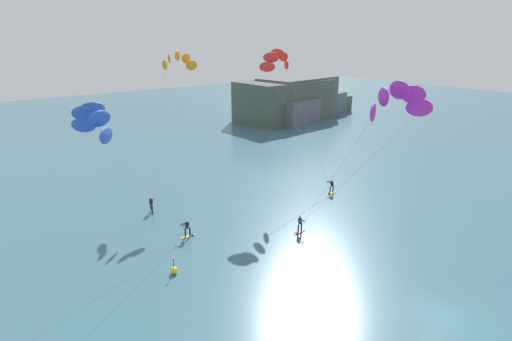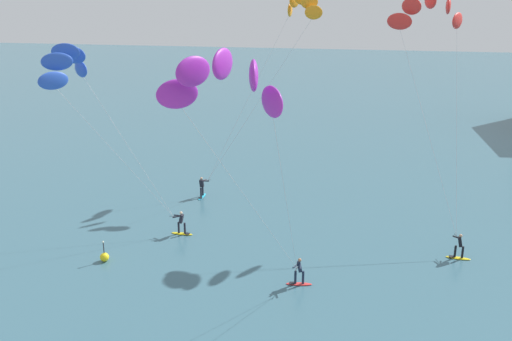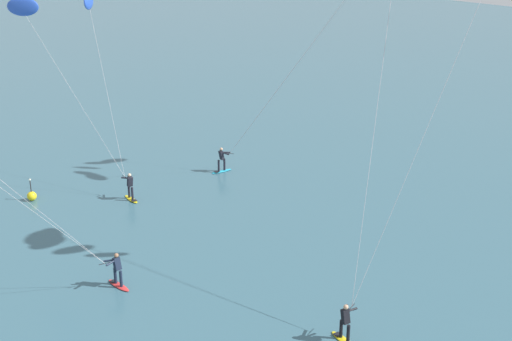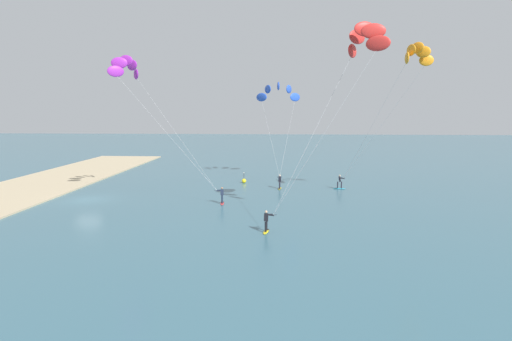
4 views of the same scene
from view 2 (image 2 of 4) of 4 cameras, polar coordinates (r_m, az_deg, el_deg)
The scene contains 5 objects.
kitesurfer_nearshore at distance 42.53m, azimuth 16.41°, elevation 13.68°, with size 5.80×9.05×15.80m.
kitesurfer_mid_water at distance 40.08m, azimuth -17.30°, elevation 9.17°, with size 8.75×5.94×12.83m.
kitesurfer_far_out at distance 21.64m, azimuth -2.67°, elevation 7.23°, with size 5.49×11.37×14.69m.
kitesurfer_downwind at distance 48.98m, azimuth 3.91°, elevation 14.75°, with size 9.11×8.75×15.62m.
marker_buoy at distance 38.43m, azimuth -14.33°, elevation -8.03°, with size 0.56×0.56×1.38m.
Camera 2 is at (3.07, -16.15, 17.30)m, focal length 41.70 mm.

